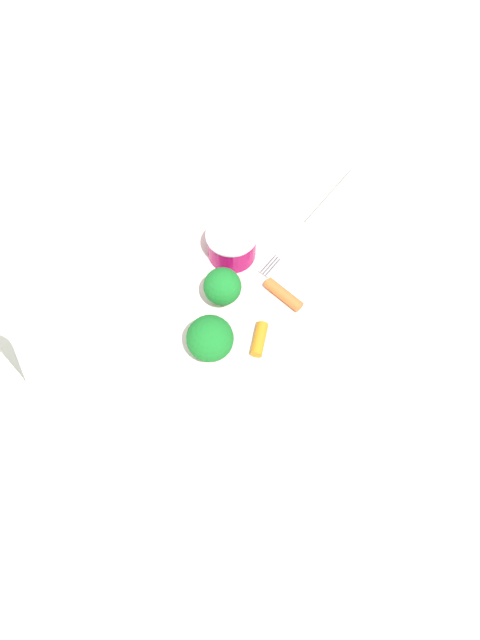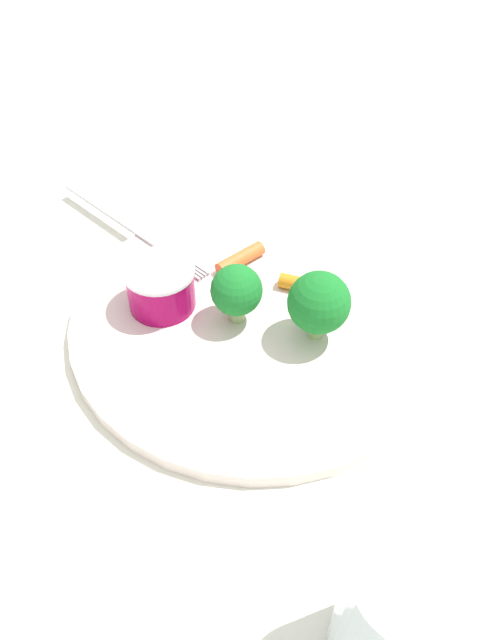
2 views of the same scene
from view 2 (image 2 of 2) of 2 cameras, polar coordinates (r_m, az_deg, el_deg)
ground_plane at (r=0.51m, az=1.44°, el=-0.32°), size 2.40×2.40×0.00m
plate at (r=0.50m, az=1.45°, el=0.16°), size 0.29×0.29×0.01m
sauce_cup at (r=0.49m, az=-7.24°, el=3.02°), size 0.06×0.06×0.04m
broccoli_floret_0 at (r=0.46m, az=7.21°, el=1.54°), size 0.05×0.05×0.06m
broccoli_floret_1 at (r=0.47m, az=-0.30°, el=2.62°), size 0.04×0.04×0.05m
carrot_stick_0 at (r=0.51m, az=5.62°, el=3.24°), size 0.04×0.03×0.01m
carrot_stick_1 at (r=0.54m, az=0.03°, el=5.61°), size 0.05×0.03×0.01m
fork at (r=0.58m, az=-9.72°, el=8.16°), size 0.09×0.18×0.00m
drinking_glass at (r=0.34m, az=14.27°, el=-24.83°), size 0.06×0.06×0.10m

